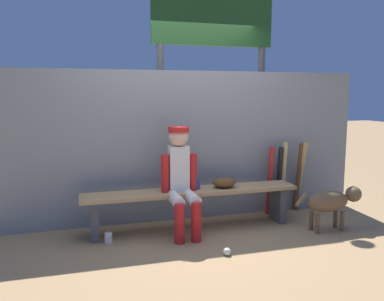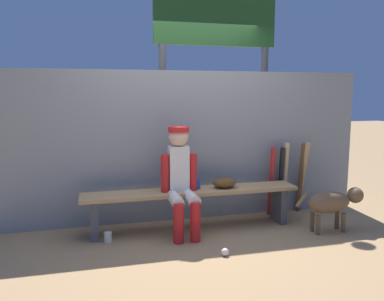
% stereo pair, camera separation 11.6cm
% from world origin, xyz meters
% --- Properties ---
extents(ground_plane, '(30.00, 30.00, 0.00)m').
position_xyz_m(ground_plane, '(0.00, 0.00, 0.00)').
color(ground_plane, '#9E7A51').
extents(chainlink_fence, '(4.63, 0.03, 1.81)m').
position_xyz_m(chainlink_fence, '(0.00, 0.39, 0.91)').
color(chainlink_fence, gray).
rests_on(chainlink_fence, ground_plane).
extents(dugout_bench, '(2.47, 0.36, 0.46)m').
position_xyz_m(dugout_bench, '(0.00, 0.00, 0.36)').
color(dugout_bench, tan).
rests_on(dugout_bench, ground_plane).
extents(player_seated, '(0.41, 0.55, 1.19)m').
position_xyz_m(player_seated, '(-0.15, -0.11, 0.65)').
color(player_seated, silver).
rests_on(player_seated, ground_plane).
extents(baseball_glove, '(0.28, 0.20, 0.12)m').
position_xyz_m(baseball_glove, '(0.39, 0.00, 0.52)').
color(baseball_glove, '#593819').
rests_on(baseball_glove, dugout_bench).
extents(bat_aluminum_red, '(0.07, 0.16, 0.89)m').
position_xyz_m(bat_aluminum_red, '(1.10, 0.25, 0.44)').
color(bat_aluminum_red, '#B22323').
rests_on(bat_aluminum_red, ground_plane).
extents(bat_aluminum_black, '(0.09, 0.17, 0.88)m').
position_xyz_m(bat_aluminum_black, '(1.25, 0.27, 0.44)').
color(bat_aluminum_black, black).
rests_on(bat_aluminum_black, ground_plane).
extents(bat_wood_natural, '(0.07, 0.15, 0.93)m').
position_xyz_m(bat_wood_natural, '(1.30, 0.28, 0.47)').
color(bat_wood_natural, tan).
rests_on(bat_wood_natural, ground_plane).
extents(bat_wood_tan, '(0.07, 0.28, 0.94)m').
position_xyz_m(bat_wood_tan, '(1.57, 0.29, 0.47)').
color(bat_wood_tan, tan).
rests_on(bat_wood_tan, ground_plane).
extents(bat_wood_dark, '(0.07, 0.17, 0.91)m').
position_xyz_m(bat_wood_dark, '(1.54, 0.28, 0.46)').
color(bat_wood_dark, brown).
rests_on(bat_wood_dark, ground_plane).
extents(baseball, '(0.07, 0.07, 0.07)m').
position_xyz_m(baseball, '(0.11, -0.81, 0.04)').
color(baseball, white).
rests_on(baseball, ground_plane).
extents(cup_on_ground, '(0.08, 0.08, 0.11)m').
position_xyz_m(cup_on_ground, '(-0.96, -0.17, 0.06)').
color(cup_on_ground, silver).
rests_on(cup_on_ground, ground_plane).
extents(cup_on_bench, '(0.08, 0.08, 0.11)m').
position_xyz_m(cup_on_bench, '(0.07, 0.04, 0.52)').
color(cup_on_bench, '#1E47AD').
rests_on(cup_on_bench, dugout_bench).
extents(scoreboard, '(2.02, 0.27, 3.27)m').
position_xyz_m(scoreboard, '(0.71, 1.17, 2.26)').
color(scoreboard, '#3F3F42').
rests_on(scoreboard, ground_plane).
extents(dog, '(0.84, 0.20, 0.49)m').
position_xyz_m(dog, '(1.51, -0.47, 0.34)').
color(dog, brown).
rests_on(dog, ground_plane).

